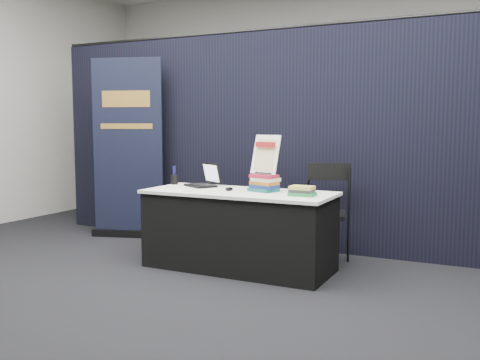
% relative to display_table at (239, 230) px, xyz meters
% --- Properties ---
extents(floor, '(8.00, 8.00, 0.00)m').
position_rel_display_table_xyz_m(floor, '(0.00, -0.55, -0.38)').
color(floor, black).
rests_on(floor, ground).
extents(wall_back, '(8.00, 0.02, 3.50)m').
position_rel_display_table_xyz_m(wall_back, '(0.00, 3.45, 1.37)').
color(wall_back, '#B8B6AE').
rests_on(wall_back, floor).
extents(drape_partition, '(6.00, 0.08, 2.40)m').
position_rel_display_table_xyz_m(drape_partition, '(0.00, 1.05, 0.82)').
color(drape_partition, black).
rests_on(drape_partition, floor).
extents(display_table, '(1.80, 0.75, 0.75)m').
position_rel_display_table_xyz_m(display_table, '(0.00, 0.00, 0.00)').
color(display_table, black).
rests_on(display_table, floor).
extents(laptop, '(0.38, 0.39, 0.24)m').
position_rel_display_table_xyz_m(laptop, '(-0.51, 0.19, 0.43)').
color(laptop, black).
rests_on(laptop, display_table).
extents(mouse, '(0.08, 0.11, 0.03)m').
position_rel_display_table_xyz_m(mouse, '(-0.10, -0.01, 0.39)').
color(mouse, black).
rests_on(mouse, display_table).
extents(brochure_left, '(0.28, 0.20, 0.00)m').
position_rel_display_table_xyz_m(brochure_left, '(-0.69, -0.22, 0.38)').
color(brochure_left, silver).
rests_on(brochure_left, display_table).
extents(brochure_mid, '(0.29, 0.22, 0.00)m').
position_rel_display_table_xyz_m(brochure_mid, '(-0.55, -0.23, 0.38)').
color(brochure_mid, silver).
rests_on(brochure_mid, display_table).
extents(brochure_right, '(0.29, 0.21, 0.00)m').
position_rel_display_table_xyz_m(brochure_right, '(-0.61, -0.23, 0.38)').
color(brochure_right, white).
rests_on(brochure_right, display_table).
extents(pen_cup, '(0.10, 0.10, 0.10)m').
position_rel_display_table_xyz_m(pen_cup, '(-0.86, 0.21, 0.42)').
color(pen_cup, black).
rests_on(pen_cup, display_table).
extents(book_stack_tall, '(0.27, 0.23, 0.16)m').
position_rel_display_table_xyz_m(book_stack_tall, '(0.23, 0.07, 0.45)').
color(book_stack_tall, '#17595A').
rests_on(book_stack_tall, display_table).
extents(book_stack_short, '(0.22, 0.18, 0.09)m').
position_rel_display_table_xyz_m(book_stack_short, '(0.66, -0.05, 0.42)').
color(book_stack_short, '#207A3F').
rests_on(book_stack_short, display_table).
extents(info_sign, '(0.30, 0.17, 0.38)m').
position_rel_display_table_xyz_m(info_sign, '(0.23, 0.11, 0.72)').
color(info_sign, black).
rests_on(info_sign, book_stack_tall).
extents(pullup_banner, '(0.91, 0.37, 2.17)m').
position_rel_display_table_xyz_m(pullup_banner, '(-1.85, 0.70, 0.59)').
color(pullup_banner, black).
rests_on(pullup_banner, floor).
extents(stacking_chair, '(0.55, 0.56, 0.99)m').
position_rel_display_table_xyz_m(stacking_chair, '(0.66, 0.53, 0.17)').
color(stacking_chair, black).
rests_on(stacking_chair, floor).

